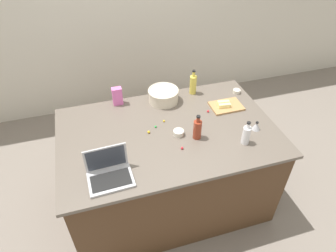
# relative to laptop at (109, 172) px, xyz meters

# --- Properties ---
(ground_plane) EXTENTS (12.00, 12.00, 0.00)m
(ground_plane) POSITION_rel_laptop_xyz_m (0.54, 0.36, -0.95)
(ground_plane) COLOR slate
(wall_back) EXTENTS (8.00, 0.10, 2.60)m
(wall_back) POSITION_rel_laptop_xyz_m (0.54, 2.23, 0.35)
(wall_back) COLOR beige
(wall_back) RESTS_ON ground
(island_counter) EXTENTS (1.82, 1.16, 0.90)m
(island_counter) POSITION_rel_laptop_xyz_m (0.54, 0.36, -0.50)
(island_counter) COLOR #4C331E
(island_counter) RESTS_ON ground
(laptop) EXTENTS (0.32, 0.24, 0.22)m
(laptop) POSITION_rel_laptop_xyz_m (0.00, 0.00, 0.00)
(laptop) COLOR #B7B7BC
(laptop) RESTS_ON island_counter
(mixing_bowl_large) EXTENTS (0.29, 0.29, 0.13)m
(mixing_bowl_large) POSITION_rel_laptop_xyz_m (0.62, 0.79, 0.02)
(mixing_bowl_large) COLOR beige
(mixing_bowl_large) RESTS_ON island_counter
(bottle_oil) EXTENTS (0.07, 0.07, 0.25)m
(bottle_oil) POSITION_rel_laptop_xyz_m (0.93, 0.84, 0.05)
(bottle_oil) COLOR #DBC64C
(bottle_oil) RESTS_ON island_counter
(bottle_soy) EXTENTS (0.07, 0.07, 0.22)m
(bottle_soy) POSITION_rel_laptop_xyz_m (0.74, 0.22, 0.04)
(bottle_soy) COLOR maroon
(bottle_soy) RESTS_ON island_counter
(bottle_vinegar) EXTENTS (0.06, 0.06, 0.21)m
(bottle_vinegar) POSITION_rel_laptop_xyz_m (1.08, 0.05, 0.04)
(bottle_vinegar) COLOR white
(bottle_vinegar) RESTS_ON island_counter
(cutting_board) EXTENTS (0.29, 0.21, 0.02)m
(cutting_board) POSITION_rel_laptop_xyz_m (1.15, 0.53, -0.04)
(cutting_board) COLOR #AD7F4C
(cutting_board) RESTS_ON island_counter
(butter_stick_left) EXTENTS (0.11, 0.05, 0.04)m
(butter_stick_left) POSITION_rel_laptop_xyz_m (1.12, 0.51, -0.01)
(butter_stick_left) COLOR #F4E58C
(butter_stick_left) RESTS_ON cutting_board
(butter_stick_right) EXTENTS (0.11, 0.05, 0.04)m
(butter_stick_right) POSITION_rel_laptop_xyz_m (1.13, 0.56, -0.01)
(butter_stick_right) COLOR #F4E58C
(butter_stick_right) RESTS_ON cutting_board
(ramekin_small) EXTENTS (0.07, 0.07, 0.04)m
(ramekin_small) POSITION_rel_laptop_xyz_m (1.35, 0.72, -0.03)
(ramekin_small) COLOR beige
(ramekin_small) RESTS_ON island_counter
(ramekin_medium) EXTENTS (0.09, 0.09, 0.04)m
(ramekin_medium) POSITION_rel_laptop_xyz_m (0.61, 0.29, -0.02)
(ramekin_medium) COLOR beige
(ramekin_medium) RESTS_ON island_counter
(kitchen_timer) EXTENTS (0.07, 0.07, 0.08)m
(kitchen_timer) POSITION_rel_laptop_xyz_m (1.25, 0.17, -0.01)
(kitchen_timer) COLOR #B2B2B7
(kitchen_timer) RESTS_ON island_counter
(candy_bag) EXTENTS (0.09, 0.06, 0.17)m
(candy_bag) POSITION_rel_laptop_xyz_m (0.20, 0.87, 0.04)
(candy_bag) COLOR pink
(candy_bag) RESTS_ON island_counter
(candy_0) EXTENTS (0.02, 0.02, 0.02)m
(candy_0) POSITION_rel_laptop_xyz_m (0.45, 0.43, -0.04)
(candy_0) COLOR green
(candy_0) RESTS_ON island_counter
(candy_1) EXTENTS (0.02, 0.02, 0.02)m
(candy_1) POSITION_rel_laptop_xyz_m (0.38, 0.38, -0.04)
(candy_1) COLOR yellow
(candy_1) RESTS_ON island_counter
(candy_2) EXTENTS (0.02, 0.02, 0.02)m
(candy_2) POSITION_rel_laptop_xyz_m (0.96, 0.51, -0.04)
(candy_2) COLOR red
(candy_2) RESTS_ON island_counter
(candy_3) EXTENTS (0.01, 0.01, 0.01)m
(candy_3) POSITION_rel_laptop_xyz_m (-0.02, -0.08, -0.04)
(candy_3) COLOR orange
(candy_3) RESTS_ON island_counter
(candy_4) EXTENTS (0.02, 0.02, 0.02)m
(candy_4) POSITION_rel_laptop_xyz_m (0.11, -0.02, -0.04)
(candy_4) COLOR #CC3399
(candy_4) RESTS_ON island_counter
(candy_5) EXTENTS (0.02, 0.02, 0.02)m
(candy_5) POSITION_rel_laptop_xyz_m (0.53, 0.49, -0.04)
(candy_5) COLOR yellow
(candy_5) RESTS_ON island_counter
(candy_6) EXTENTS (0.02, 0.02, 0.02)m
(candy_6) POSITION_rel_laptop_xyz_m (0.58, 0.12, -0.04)
(candy_6) COLOR red
(candy_6) RESTS_ON island_counter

